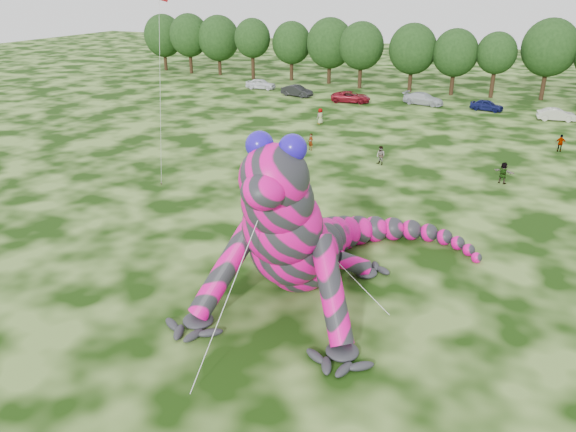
# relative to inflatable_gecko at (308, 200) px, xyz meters

# --- Properties ---
(ground) EXTENTS (240.00, 240.00, 0.00)m
(ground) POSITION_rel_inflatable_gecko_xyz_m (1.79, -0.16, -4.62)
(ground) COLOR #16330A
(ground) RESTS_ON ground
(inflatable_gecko) EXTENTS (17.13, 19.77, 9.23)m
(inflatable_gecko) POSITION_rel_inflatable_gecko_xyz_m (0.00, 0.00, 0.00)
(inflatable_gecko) COLOR #DD057F
(inflatable_gecko) RESTS_ON ground
(flying_kite) EXTENTS (3.88, 3.16, 15.07)m
(flying_kite) POSITION_rel_inflatable_gecko_xyz_m (-13.45, 6.78, 8.62)
(flying_kite) COLOR red
(flying_kite) RESTS_ON ground
(tree_0) EXTENTS (6.91, 6.22, 9.51)m
(tree_0) POSITION_rel_inflatable_gecko_xyz_m (-52.77, 59.08, 0.14)
(tree_0) COLOR black
(tree_0) RESTS_ON ground
(tree_1) EXTENTS (6.74, 6.07, 9.81)m
(tree_1) POSITION_rel_inflatable_gecko_xyz_m (-46.56, 57.90, 0.29)
(tree_1) COLOR black
(tree_1) RESTS_ON ground
(tree_2) EXTENTS (7.04, 6.34, 9.64)m
(tree_2) POSITION_rel_inflatable_gecko_xyz_m (-41.23, 58.61, 0.20)
(tree_2) COLOR black
(tree_2) RESTS_ON ground
(tree_3) EXTENTS (5.81, 5.23, 9.44)m
(tree_3) POSITION_rel_inflatable_gecko_xyz_m (-33.93, 56.91, 0.10)
(tree_3) COLOR black
(tree_3) RESTS_ON ground
(tree_4) EXTENTS (6.22, 5.60, 9.06)m
(tree_4) POSITION_rel_inflatable_gecko_xyz_m (-27.85, 58.56, -0.09)
(tree_4) COLOR black
(tree_4) RESTS_ON ground
(tree_5) EXTENTS (7.16, 6.44, 9.80)m
(tree_5) POSITION_rel_inflatable_gecko_xyz_m (-21.33, 58.28, 0.28)
(tree_5) COLOR black
(tree_5) RESTS_ON ground
(tree_6) EXTENTS (6.52, 5.86, 9.49)m
(tree_6) POSITION_rel_inflatable_gecko_xyz_m (-15.77, 56.53, 0.13)
(tree_6) COLOR black
(tree_6) RESTS_ON ground
(tree_7) EXTENTS (6.68, 6.01, 9.48)m
(tree_7) POSITION_rel_inflatable_gecko_xyz_m (-8.29, 56.65, 0.12)
(tree_7) COLOR black
(tree_7) RESTS_ON ground
(tree_8) EXTENTS (6.14, 5.53, 8.94)m
(tree_8) POSITION_rel_inflatable_gecko_xyz_m (-2.43, 56.83, -0.15)
(tree_8) COLOR black
(tree_8) RESTS_ON ground
(tree_9) EXTENTS (5.27, 4.74, 8.68)m
(tree_9) POSITION_rel_inflatable_gecko_xyz_m (2.86, 57.19, -0.28)
(tree_9) COLOR black
(tree_9) RESTS_ON ground
(tree_10) EXTENTS (7.09, 6.38, 10.50)m
(tree_10) POSITION_rel_inflatable_gecko_xyz_m (9.19, 58.42, 0.63)
(tree_10) COLOR black
(tree_10) RESTS_ON ground
(car_0) EXTENTS (4.59, 2.23, 1.51)m
(car_0) POSITION_rel_inflatable_gecko_xyz_m (-28.69, 49.51, -3.86)
(car_0) COLOR white
(car_0) RESTS_ON ground
(car_1) EXTENTS (4.76, 2.46, 1.49)m
(car_1) POSITION_rel_inflatable_gecko_xyz_m (-21.57, 46.70, -3.87)
(car_1) COLOR black
(car_1) RESTS_ON ground
(car_2) EXTENTS (5.46, 3.24, 1.42)m
(car_2) POSITION_rel_inflatable_gecko_xyz_m (-13.48, 45.97, -3.91)
(car_2) COLOR maroon
(car_2) RESTS_ON ground
(car_3) EXTENTS (5.45, 2.86, 1.51)m
(car_3) POSITION_rel_inflatable_gecko_xyz_m (-4.51, 48.54, -3.86)
(car_3) COLOR silver
(car_3) RESTS_ON ground
(car_4) EXTENTS (4.15, 2.22, 1.34)m
(car_4) POSITION_rel_inflatable_gecko_xyz_m (3.39, 48.21, -3.95)
(car_4) COLOR #121750
(car_4) RESTS_ON ground
(car_5) EXTENTS (4.40, 2.17, 1.39)m
(car_5) POSITION_rel_inflatable_gecko_xyz_m (11.29, 46.05, -3.92)
(car_5) COLOR #BCB9AD
(car_5) RESTS_ON ground
(spectator_4) EXTENTS (0.87, 1.01, 1.74)m
(spectator_4) POSITION_rel_inflatable_gecko_xyz_m (-12.63, 33.18, -3.75)
(spectator_4) COLOR gray
(spectator_4) RESTS_ON ground
(spectator_1) EXTENTS (1.01, 0.93, 1.66)m
(spectator_1) POSITION_rel_inflatable_gecko_xyz_m (-2.23, 21.44, -3.79)
(spectator_1) COLOR gray
(spectator_1) RESTS_ON ground
(spectator_3) EXTENTS (1.00, 0.50, 1.63)m
(spectator_3) POSITION_rel_inflatable_gecko_xyz_m (11.90, 32.51, -3.80)
(spectator_3) COLOR gray
(spectator_3) RESTS_ON ground
(spectator_5) EXTENTS (1.70, 0.93, 1.74)m
(spectator_5) POSITION_rel_inflatable_gecko_xyz_m (7.94, 20.83, -3.75)
(spectator_5) COLOR gray
(spectator_5) RESTS_ON ground
(spectator_0) EXTENTS (0.68, 0.58, 1.59)m
(spectator_0) POSITION_rel_inflatable_gecko_xyz_m (-9.52, 23.08, -3.82)
(spectator_0) COLOR gray
(spectator_0) RESTS_ON ground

